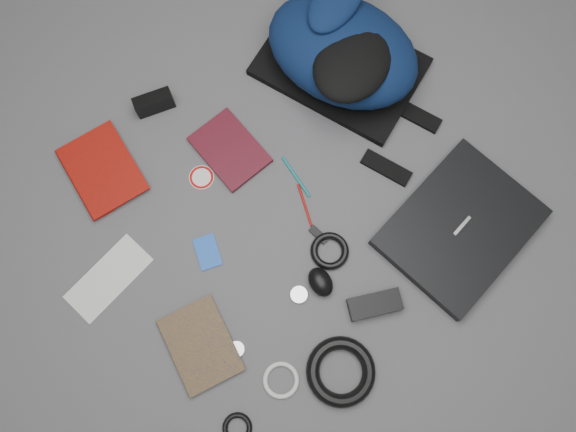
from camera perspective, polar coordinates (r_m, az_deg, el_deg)
ground at (r=1.60m, az=-0.00°, el=-0.18°), size 4.00×4.00×0.00m
backpack at (r=1.69m, az=5.58°, el=16.41°), size 0.52×0.61×0.21m
laptop at (r=1.64m, az=17.07°, el=-1.10°), size 0.46×0.39×0.04m
textbook_red at (r=1.72m, az=-20.92°, el=2.83°), size 0.20×0.26×0.03m
comic_book at (r=1.57m, az=-11.62°, el=-14.06°), size 0.20×0.25×0.02m
envelope at (r=1.64m, az=-17.76°, el=-6.04°), size 0.26×0.15×0.00m
dvd_case at (r=1.66m, az=-5.94°, el=6.72°), size 0.17×0.22×0.02m
compact_camera at (r=1.73m, az=-13.45°, el=11.13°), size 0.12×0.07×0.06m
sticker_disc at (r=1.65m, az=-8.77°, el=3.90°), size 0.09×0.09×0.00m
pen_teal at (r=1.63m, az=0.81°, el=4.02°), size 0.02×0.14×0.01m
pen_red at (r=1.61m, az=1.72°, el=1.13°), size 0.05×0.12×0.01m
id_badge at (r=1.59m, az=-8.18°, el=-3.64°), size 0.09×0.11×0.00m
usb_black at (r=1.58m, az=3.14°, el=-1.91°), size 0.03×0.06×0.01m
mouse at (r=1.54m, az=3.33°, el=-6.71°), size 0.07×0.09×0.04m
headphone_left at (r=1.55m, az=-5.25°, el=-13.33°), size 0.05×0.05×0.01m
headphone_right at (r=1.55m, az=1.12°, el=-7.99°), size 0.05×0.05×0.01m
cable_coil at (r=1.57m, az=4.25°, el=-3.56°), size 0.13×0.13×0.02m
power_brick at (r=1.56m, az=8.80°, el=-8.87°), size 0.16×0.11×0.04m
power_cord_coil at (r=1.54m, az=5.39°, el=-15.46°), size 0.22×0.22×0.04m
earbud_coil at (r=1.56m, az=-5.18°, el=-20.65°), size 0.09×0.09×0.01m
white_cable_coil at (r=1.55m, az=-0.72°, el=-16.34°), size 0.12×0.12×0.01m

